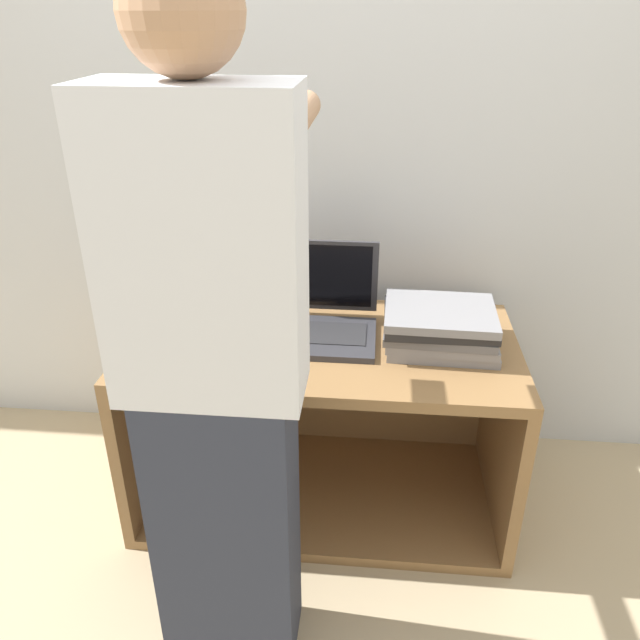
{
  "coord_description": "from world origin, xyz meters",
  "views": [
    {
      "loc": [
        0.15,
        -1.39,
        1.57
      ],
      "look_at": [
        0.0,
        0.22,
        0.75
      ],
      "focal_mm": 35.0,
      "sensor_mm": 36.0,
      "label": 1
    }
  ],
  "objects_px": {
    "laptop_open": "(324,317)",
    "laptop_stack_right": "(440,327)",
    "person": "(215,375)",
    "laptop_stack_left": "(212,324)"
  },
  "relations": [
    {
      "from": "laptop_stack_left",
      "to": "laptop_stack_right",
      "type": "xyz_separation_m",
      "value": [
        0.71,
        -0.0,
        0.03
      ]
    },
    {
      "from": "laptop_stack_right",
      "to": "person",
      "type": "distance_m",
      "value": 0.81
    },
    {
      "from": "laptop_stack_left",
      "to": "person",
      "type": "relative_size",
      "value": 0.21
    },
    {
      "from": "laptop_open",
      "to": "laptop_stack_left",
      "type": "xyz_separation_m",
      "value": [
        -0.35,
        -0.05,
        -0.02
      ]
    },
    {
      "from": "laptop_open",
      "to": "person",
      "type": "relative_size",
      "value": 0.2
    },
    {
      "from": "laptop_open",
      "to": "laptop_stack_right",
      "type": "distance_m",
      "value": 0.36
    },
    {
      "from": "laptop_stack_left",
      "to": "laptop_open",
      "type": "bearing_deg",
      "value": 8.28
    },
    {
      "from": "laptop_stack_right",
      "to": "person",
      "type": "height_order",
      "value": "person"
    },
    {
      "from": "laptop_stack_left",
      "to": "laptop_stack_right",
      "type": "distance_m",
      "value": 0.71
    },
    {
      "from": "laptop_open",
      "to": "person",
      "type": "height_order",
      "value": "person"
    }
  ]
}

